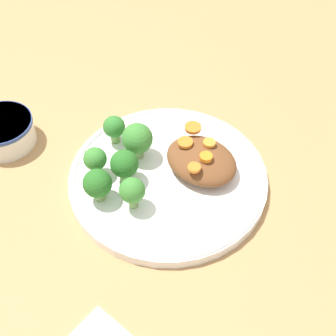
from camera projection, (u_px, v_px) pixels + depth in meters
name	position (u px, v px, depth m)	size (l,w,h in m)	color
ground_plane	(168.00, 182.00, 0.69)	(4.00, 4.00, 0.00)	tan
plate	(168.00, 177.00, 0.68)	(0.29, 0.29, 0.02)	white
dip_bowl	(3.00, 130.00, 0.73)	(0.10, 0.10, 0.04)	white
stew_mound	(201.00, 160.00, 0.67)	(0.11, 0.09, 0.04)	brown
broccoli_floret_0	(130.00, 189.00, 0.62)	(0.04, 0.04, 0.05)	#759E51
broccoli_floret_1	(138.00, 139.00, 0.68)	(0.05, 0.05, 0.06)	#7FA85B
broccoli_floret_2	(112.00, 129.00, 0.70)	(0.03, 0.03, 0.05)	#759E51
broccoli_floret_3	(95.00, 160.00, 0.66)	(0.03, 0.03, 0.05)	#7FA85B
broccoli_floret_4	(124.00, 165.00, 0.65)	(0.04, 0.04, 0.05)	#759E51
broccoli_floret_5	(98.00, 184.00, 0.63)	(0.04, 0.04, 0.05)	#759E51
carrot_slice_0	(209.00, 143.00, 0.67)	(0.02, 0.02, 0.00)	orange
carrot_slice_1	(194.00, 168.00, 0.64)	(0.02, 0.02, 0.00)	orange
carrot_slice_2	(183.00, 141.00, 0.67)	(0.02, 0.02, 0.00)	orange
carrot_slice_3	(193.00, 128.00, 0.69)	(0.02, 0.02, 0.00)	orange
carrot_slice_4	(206.00, 157.00, 0.65)	(0.02, 0.02, 0.01)	orange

